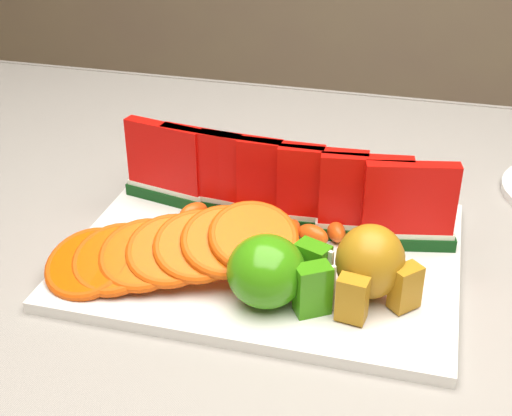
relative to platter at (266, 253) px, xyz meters
name	(u,v)px	position (x,y,z in m)	size (l,w,h in m)	color
table	(329,344)	(0.07, 0.00, -0.11)	(1.40, 0.90, 0.75)	#4F3A1D
tablecloth	(332,299)	(0.07, 0.00, -0.05)	(1.53, 1.03, 0.20)	slate
platter	(266,253)	(0.00, 0.00, 0.00)	(0.40, 0.30, 0.01)	silver
apple_cluster	(274,272)	(0.03, -0.09, 0.04)	(0.11, 0.09, 0.07)	#1A8109
pear_cluster	(371,265)	(0.12, -0.06, 0.04)	(0.09, 0.09, 0.07)	#AE8A14
fork	(157,153)	(-0.21, 0.21, 0.00)	(0.04, 0.20, 0.00)	silver
watermelon_row	(280,186)	(0.00, 0.06, 0.05)	(0.39, 0.07, 0.10)	#0F3717
orange_fan_front	(171,250)	(-0.08, -0.07, 0.04)	(0.27, 0.16, 0.07)	#E93500
orange_fan_back	(263,177)	(-0.04, 0.12, 0.02)	(0.23, 0.09, 0.04)	#E93500
tangerine_segments	(262,223)	(-0.01, 0.03, 0.02)	(0.20, 0.05, 0.02)	orange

